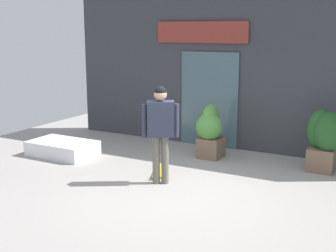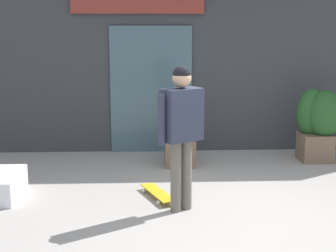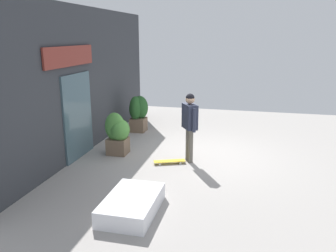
# 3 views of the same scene
# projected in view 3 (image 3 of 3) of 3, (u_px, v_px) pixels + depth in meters

# --- Properties ---
(ground_plane) EXTENTS (12.00, 12.00, 0.00)m
(ground_plane) POSITION_uv_depth(u_px,v_px,m) (197.00, 155.00, 9.17)
(ground_plane) COLOR #9E9993
(building_facade) EXTENTS (8.92, 0.31, 3.91)m
(building_facade) POSITION_uv_depth(u_px,v_px,m) (85.00, 81.00, 9.35)
(building_facade) COLOR #383A3F
(building_facade) RESTS_ON ground_plane
(skateboarder) EXTENTS (0.57, 0.47, 1.77)m
(skateboarder) POSITION_uv_depth(u_px,v_px,m) (190.00, 120.00, 8.46)
(skateboarder) COLOR #666056
(skateboarder) RESTS_ON ground_plane
(skateboard) EXTENTS (0.47, 0.81, 0.08)m
(skateboard) POSITION_uv_depth(u_px,v_px,m) (169.00, 161.00, 8.57)
(skateboard) COLOR gold
(skateboard) RESTS_ON ground_plane
(planter_box_left) EXTENTS (0.59, 0.67, 1.16)m
(planter_box_left) POSITION_uv_depth(u_px,v_px,m) (118.00, 133.00, 9.12)
(planter_box_left) COLOR brown
(planter_box_left) RESTS_ON ground_plane
(planter_box_right) EXTENTS (0.72, 0.60, 1.20)m
(planter_box_right) POSITION_uv_depth(u_px,v_px,m) (138.00, 111.00, 11.33)
(planter_box_right) COLOR brown
(planter_box_right) RESTS_ON ground_plane
(snow_ledge) EXTENTS (1.43, 0.90, 0.32)m
(snow_ledge) POSITION_uv_depth(u_px,v_px,m) (132.00, 204.00, 6.18)
(snow_ledge) COLOR white
(snow_ledge) RESTS_ON ground_plane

